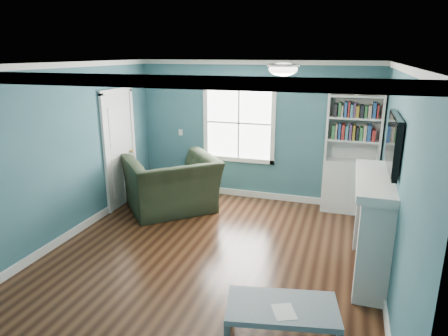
% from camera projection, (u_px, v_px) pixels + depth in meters
% --- Properties ---
extents(floor, '(5.00, 5.00, 0.00)m').
position_uv_depth(floor, '(210.00, 256.00, 5.56)').
color(floor, black).
rests_on(floor, ground).
extents(room_walls, '(5.00, 5.00, 5.00)m').
position_uv_depth(room_walls, '(209.00, 145.00, 5.12)').
color(room_walls, '#2E5665').
rests_on(room_walls, ground).
extents(trim, '(4.50, 5.00, 2.60)m').
position_uv_depth(trim, '(209.00, 171.00, 5.21)').
color(trim, white).
rests_on(trim, ground).
extents(window, '(1.40, 0.06, 1.50)m').
position_uv_depth(window, '(239.00, 123.00, 7.51)').
color(window, white).
rests_on(window, room_walls).
extents(bookshelf, '(0.90, 0.35, 2.31)m').
position_uv_depth(bookshelf, '(351.00, 161.00, 6.89)').
color(bookshelf, silver).
rests_on(bookshelf, ground).
extents(fireplace, '(0.44, 1.58, 1.30)m').
position_uv_depth(fireplace, '(373.00, 228.00, 4.96)').
color(fireplace, black).
rests_on(fireplace, ground).
extents(tv, '(0.06, 1.10, 0.65)m').
position_uv_depth(tv, '(393.00, 143.00, 4.62)').
color(tv, black).
rests_on(tv, fireplace).
extents(door, '(0.12, 0.98, 2.17)m').
position_uv_depth(door, '(120.00, 148.00, 7.19)').
color(door, silver).
rests_on(door, ground).
extents(ceiling_fixture, '(0.38, 0.38, 0.15)m').
position_uv_depth(ceiling_fixture, '(283.00, 68.00, 4.68)').
color(ceiling_fixture, white).
rests_on(ceiling_fixture, room_walls).
extents(light_switch, '(0.08, 0.01, 0.12)m').
position_uv_depth(light_switch, '(181.00, 132.00, 7.94)').
color(light_switch, white).
rests_on(light_switch, room_walls).
extents(recliner, '(1.76, 1.72, 1.31)m').
position_uv_depth(recliner, '(172.00, 175.00, 7.01)').
color(recliner, black).
rests_on(recliner, ground).
extents(coffee_table, '(1.16, 0.78, 0.39)m').
position_uv_depth(coffee_table, '(282.00, 310.00, 3.85)').
color(coffee_table, '#474F55').
rests_on(coffee_table, ground).
extents(paper_sheet, '(0.28, 0.31, 0.00)m').
position_uv_depth(paper_sheet, '(284.00, 312.00, 3.74)').
color(paper_sheet, white).
rests_on(paper_sheet, coffee_table).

